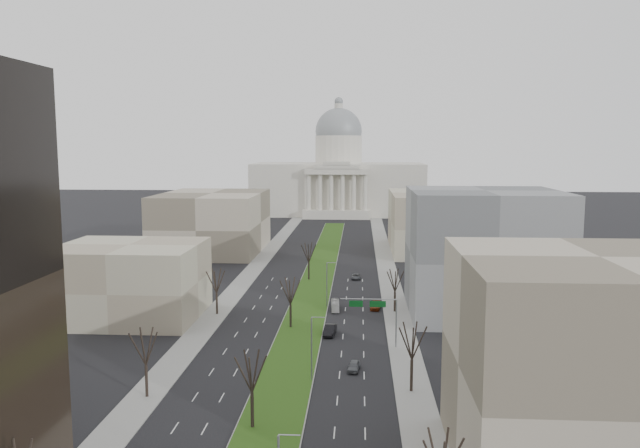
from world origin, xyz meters
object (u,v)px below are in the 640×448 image
at_px(car_black, 330,330).
at_px(car_grey_far, 356,276).
at_px(box_van, 335,305).
at_px(car_grey_near, 354,366).
at_px(car_red, 375,306).

distance_m(car_black, car_grey_far, 45.80).
bearing_deg(car_grey_far, car_black, -94.26).
bearing_deg(box_van, car_grey_near, -85.87).
distance_m(car_grey_near, car_red, 34.74).
distance_m(car_grey_near, car_black, 17.54).
height_order(car_black, car_red, car_black).
relative_size(car_black, box_van, 0.81).
relative_size(car_grey_near, car_black, 0.76).
bearing_deg(car_black, car_grey_far, 90.31).
distance_m(car_black, box_van, 16.54).
height_order(car_black, car_grey_far, car_black).
relative_size(car_grey_near, box_van, 0.61).
bearing_deg(car_black, box_van, 94.59).
bearing_deg(car_red, box_van, -165.99).
distance_m(car_grey_far, box_van, 29.33).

